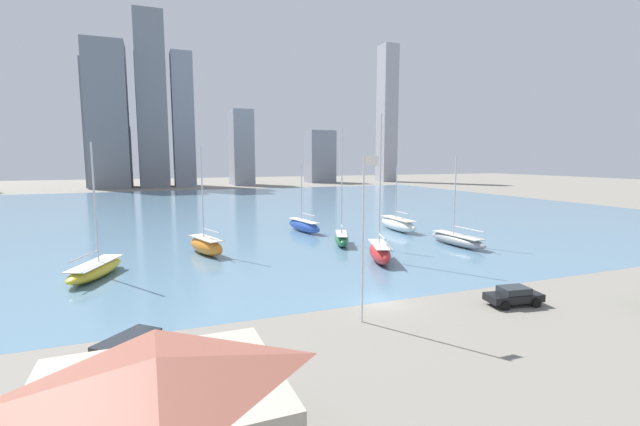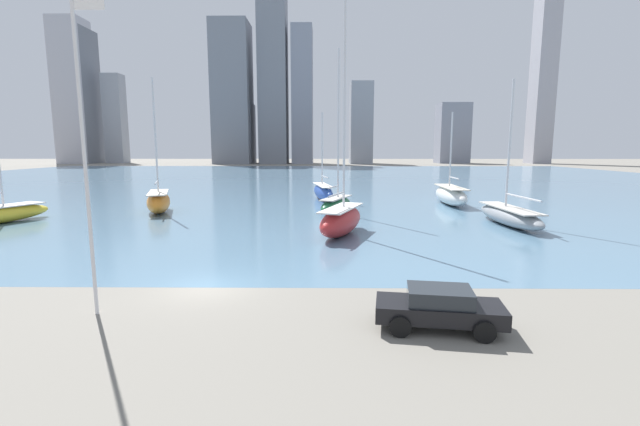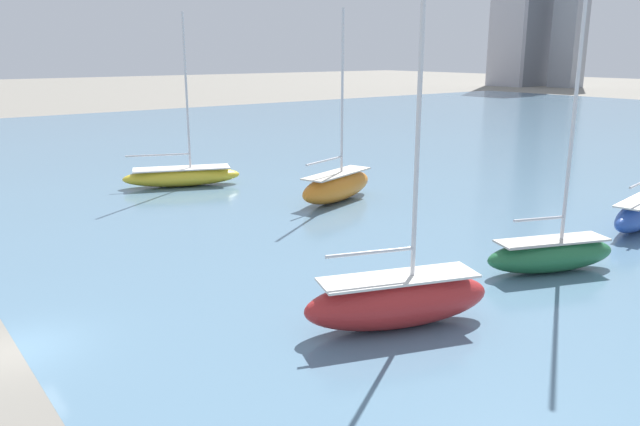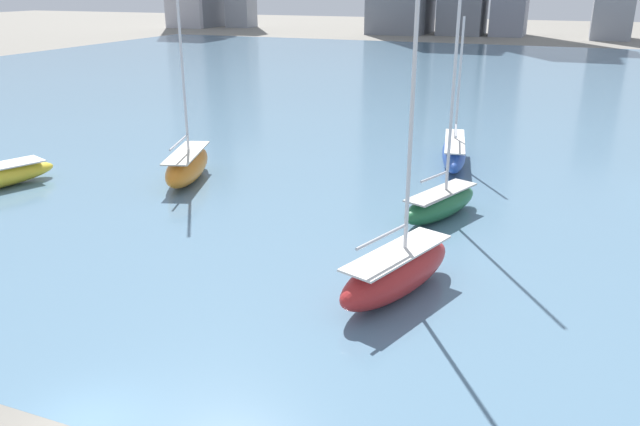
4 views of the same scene
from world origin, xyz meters
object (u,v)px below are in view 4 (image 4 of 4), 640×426
Objects in this scene: sailboat_green at (441,201)px; sailboat_red at (397,270)px; sailboat_blue at (454,151)px; sailboat_orange at (187,165)px.

sailboat_red is at bearing -68.30° from sailboat_green.
sailboat_green is at bearing -93.57° from sailboat_blue.
sailboat_orange is at bearing -161.73° from sailboat_green.
sailboat_orange is at bearing -156.35° from sailboat_blue.
sailboat_green is 0.94× the size of sailboat_red.
sailboat_orange is 20.22m from sailboat_blue.
sailboat_orange is 18.22m from sailboat_green.
sailboat_red is (0.11, -10.51, 0.17)m from sailboat_green.
sailboat_blue is 22.65m from sailboat_red.
sailboat_red reaches higher than sailboat_orange.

